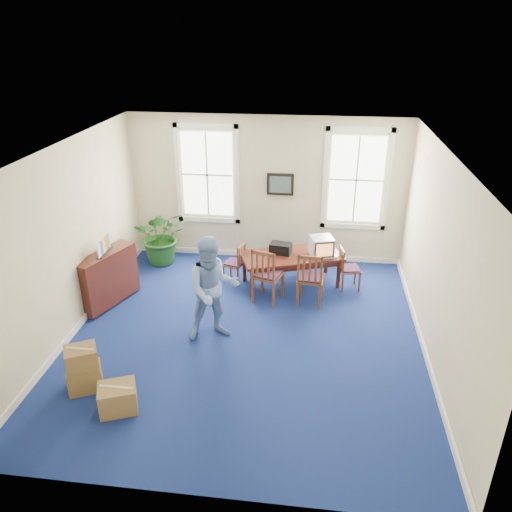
# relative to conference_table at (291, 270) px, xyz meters

# --- Properties ---
(floor) EXTENTS (6.50, 6.50, 0.00)m
(floor) POSITION_rel_conference_table_xyz_m (-0.65, -1.96, -0.34)
(floor) COLOR navy
(floor) RESTS_ON ground
(ceiling) EXTENTS (6.50, 6.50, 0.00)m
(ceiling) POSITION_rel_conference_table_xyz_m (-0.65, -1.96, 2.86)
(ceiling) COLOR white
(ceiling) RESTS_ON ground
(wall_back) EXTENTS (6.50, 0.00, 6.50)m
(wall_back) POSITION_rel_conference_table_xyz_m (-0.65, 1.29, 1.26)
(wall_back) COLOR beige
(wall_back) RESTS_ON ground
(wall_front) EXTENTS (6.50, 0.00, 6.50)m
(wall_front) POSITION_rel_conference_table_xyz_m (-0.65, -5.21, 1.26)
(wall_front) COLOR beige
(wall_front) RESTS_ON ground
(wall_left) EXTENTS (0.00, 6.50, 6.50)m
(wall_left) POSITION_rel_conference_table_xyz_m (-3.65, -1.96, 1.26)
(wall_left) COLOR beige
(wall_left) RESTS_ON ground
(wall_right) EXTENTS (0.00, 6.50, 6.50)m
(wall_right) POSITION_rel_conference_table_xyz_m (2.35, -1.96, 1.26)
(wall_right) COLOR beige
(wall_right) RESTS_ON ground
(baseboard_back) EXTENTS (6.00, 0.04, 0.12)m
(baseboard_back) POSITION_rel_conference_table_xyz_m (-0.65, 1.26, -0.28)
(baseboard_back) COLOR white
(baseboard_back) RESTS_ON ground
(baseboard_left) EXTENTS (0.04, 6.50, 0.12)m
(baseboard_left) POSITION_rel_conference_table_xyz_m (-3.62, -1.96, -0.28)
(baseboard_left) COLOR white
(baseboard_left) RESTS_ON ground
(baseboard_right) EXTENTS (0.04, 6.50, 0.12)m
(baseboard_right) POSITION_rel_conference_table_xyz_m (2.32, -1.96, -0.28)
(baseboard_right) COLOR white
(baseboard_right) RESTS_ON ground
(window_left) EXTENTS (1.40, 0.12, 2.20)m
(window_left) POSITION_rel_conference_table_xyz_m (-1.95, 1.27, 1.56)
(window_left) COLOR white
(window_left) RESTS_ON ground
(window_right) EXTENTS (1.40, 0.12, 2.20)m
(window_right) POSITION_rel_conference_table_xyz_m (1.25, 1.27, 1.56)
(window_right) COLOR white
(window_right) RESTS_ON ground
(wall_picture) EXTENTS (0.58, 0.06, 0.48)m
(wall_picture) POSITION_rel_conference_table_xyz_m (-0.35, 1.24, 1.41)
(wall_picture) COLOR black
(wall_picture) RESTS_ON ground
(conference_table) EXTENTS (2.18, 1.53, 0.68)m
(conference_table) POSITION_rel_conference_table_xyz_m (0.00, 0.00, 0.00)
(conference_table) COLOR #4C1E14
(conference_table) RESTS_ON ground
(crt_tv) EXTENTS (0.54, 0.57, 0.39)m
(crt_tv) POSITION_rel_conference_table_xyz_m (0.59, 0.05, 0.53)
(crt_tv) COLOR #B7B7BC
(crt_tv) RESTS_ON conference_table
(game_console) EXTENTS (0.19, 0.21, 0.04)m
(game_console) POSITION_rel_conference_table_xyz_m (0.86, 0.00, 0.36)
(game_console) COLOR white
(game_console) RESTS_ON conference_table
(equipment_bag) EXTENTS (0.46, 0.35, 0.21)m
(equipment_bag) POSITION_rel_conference_table_xyz_m (-0.23, 0.05, 0.44)
(equipment_bag) COLOR black
(equipment_bag) RESTS_ON conference_table
(chair_near_left) EXTENTS (0.64, 0.64, 1.12)m
(chair_near_left) POSITION_rel_conference_table_xyz_m (-0.41, -0.68, 0.22)
(chair_near_left) COLOR brown
(chair_near_left) RESTS_ON ground
(chair_near_right) EXTENTS (0.53, 0.53, 1.09)m
(chair_near_right) POSITION_rel_conference_table_xyz_m (0.41, -0.68, 0.20)
(chair_near_right) COLOR brown
(chair_near_right) RESTS_ON ground
(chair_end_left) EXTENTS (0.48, 0.48, 0.85)m
(chair_end_left) POSITION_rel_conference_table_xyz_m (-1.18, 0.00, 0.09)
(chair_end_left) COLOR brown
(chair_end_left) RESTS_ON ground
(chair_end_right) EXTENTS (0.47, 0.47, 0.88)m
(chair_end_right) POSITION_rel_conference_table_xyz_m (1.18, 0.00, 0.10)
(chair_end_right) COLOR brown
(chair_end_right) RESTS_ON ground
(man) EXTENTS (1.09, 0.98, 1.84)m
(man) POSITION_rel_conference_table_xyz_m (-1.18, -2.03, 0.58)
(man) COLOR #799DD5
(man) RESTS_ON ground
(credenza) EXTENTS (0.81, 1.35, 1.02)m
(credenza) POSITION_rel_conference_table_xyz_m (-3.40, -1.18, 0.17)
(credenza) COLOR #4C1E14
(credenza) RESTS_ON ground
(brochure_rack) EXTENTS (0.35, 0.68, 0.30)m
(brochure_rack) POSITION_rel_conference_table_xyz_m (-3.38, -1.18, 0.83)
(brochure_rack) COLOR #99999E
(brochure_rack) RESTS_ON credenza
(potted_plant) EXTENTS (1.36, 1.25, 1.27)m
(potted_plant) POSITION_rel_conference_table_xyz_m (-2.90, 0.70, 0.30)
(potted_plant) COLOR #1C4D19
(potted_plant) RESTS_ON ground
(cardboard_boxes) EXTENTS (1.71, 1.71, 0.74)m
(cardboard_boxes) POSITION_rel_conference_table_xyz_m (-2.62, -3.50, 0.03)
(cardboard_boxes) COLOR olive
(cardboard_boxes) RESTS_ON ground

